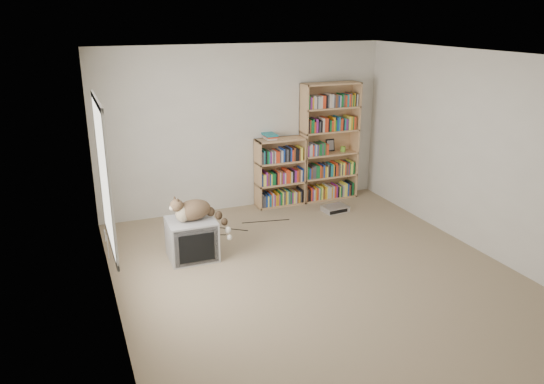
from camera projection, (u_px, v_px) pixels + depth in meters
name	position (u px, v px, depth m)	size (l,w,h in m)	color
floor	(315.00, 273.00, 6.26)	(4.50, 5.00, 0.01)	tan
wall_back	(244.00, 128.00, 8.06)	(4.50, 0.02, 2.50)	silver
wall_front	(479.00, 267.00, 3.66)	(4.50, 0.02, 2.50)	silver
wall_left	(107.00, 196.00, 5.07)	(0.02, 5.00, 2.50)	silver
wall_right	(478.00, 153.00, 6.65)	(0.02, 5.00, 2.50)	silver
ceiling	(321.00, 55.00, 5.46)	(4.50, 5.00, 0.02)	white
window	(104.00, 176.00, 5.20)	(0.02, 1.22, 1.52)	white
crt_tv	(192.00, 239.00, 6.58)	(0.59, 0.54, 0.51)	#AAAAAC
cat	(198.00, 213.00, 6.48)	(0.73, 0.49, 0.55)	#352315
bookcase_tall	(329.00, 145.00, 8.54)	(0.95, 0.30, 1.89)	#A67853
bookcase_short	(280.00, 174.00, 8.37)	(0.78, 0.30, 1.08)	#A67853
book_stack	(271.00, 136.00, 8.12)	(0.21, 0.27, 0.09)	red
green_mug	(343.00, 149.00, 8.63)	(0.08, 0.08, 0.09)	#6DAA30
framed_print	(330.00, 145.00, 8.64)	(0.15, 0.01, 0.20)	black
dvd_player	(335.00, 209.00, 8.20)	(0.38, 0.27, 0.09)	silver
wall_outlet	(105.00, 235.00, 6.51)	(0.01, 0.08, 0.13)	silver
floor_cables	(246.00, 231.00, 7.44)	(1.20, 0.70, 0.01)	black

